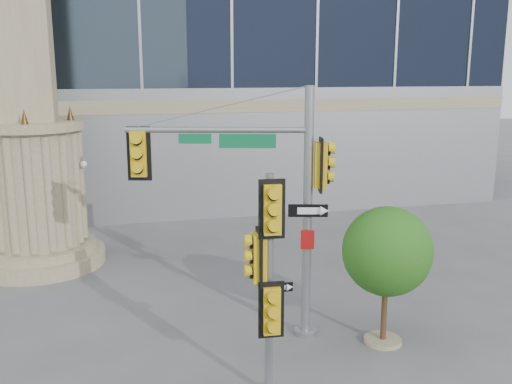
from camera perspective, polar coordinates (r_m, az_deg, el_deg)
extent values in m
plane|color=#545456|center=(13.84, 1.44, -17.24)|extent=(120.00, 120.00, 0.00)
cylinder|color=gray|center=(21.82, -20.65, -6.14)|extent=(4.40, 4.40, 0.50)
cylinder|color=gray|center=(21.70, -20.72, -5.13)|extent=(3.80, 3.80, 0.30)
cylinder|color=gray|center=(21.20, -21.15, 0.44)|extent=(3.00, 3.00, 4.00)
cylinder|color=gray|center=(20.90, -21.60, 6.22)|extent=(3.50, 3.50, 0.30)
cone|color=#472D14|center=(20.74, -18.10, 7.54)|extent=(0.24, 0.24, 0.50)
cylinder|color=slate|center=(15.44, 4.94, -13.74)|extent=(0.60, 0.60, 0.13)
cylinder|color=slate|center=(14.35, 5.17, -2.35)|extent=(0.24, 0.24, 6.42)
cylinder|color=slate|center=(13.99, -3.94, 6.21)|extent=(4.38, 1.29, 0.15)
cube|color=#0B6237|center=(13.95, -0.85, 5.12)|extent=(1.36, 0.40, 0.34)
cube|color=gold|center=(14.35, -11.61, 3.77)|extent=(0.65, 0.44, 1.34)
cube|color=gold|center=(14.12, 6.48, 2.71)|extent=(0.44, 0.65, 1.34)
cube|color=black|center=(14.17, 5.22, -1.87)|extent=(0.96, 0.28, 0.32)
cube|color=#9E0F0E|center=(14.37, 5.17, -4.77)|extent=(0.34, 0.12, 0.49)
cylinder|color=slate|center=(11.86, 1.32, -9.60)|extent=(0.17, 0.17, 4.79)
cube|color=gold|center=(11.14, 1.59, -1.73)|extent=(0.54, 0.30, 1.20)
cube|color=gold|center=(11.59, 0.31, -6.59)|extent=(0.30, 0.54, 1.20)
cube|color=gold|center=(11.82, 1.53, -11.70)|extent=(0.54, 0.30, 1.20)
cube|color=black|center=(11.77, 2.27, -9.53)|extent=(0.59, 0.06, 0.19)
cylinder|color=gray|center=(15.31, 12.55, -14.27)|extent=(0.95, 0.95, 0.11)
cylinder|color=#382314|center=(14.94, 12.71, -11.19)|extent=(0.15, 0.15, 1.90)
sphere|color=#265A14|center=(14.43, 12.98, -5.78)|extent=(2.22, 2.22, 2.22)
sphere|color=#265A14|center=(14.96, 14.11, -6.47)|extent=(1.37, 1.37, 1.37)
sphere|color=#265A14|center=(14.13, 12.06, -7.25)|extent=(1.16, 1.16, 1.16)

